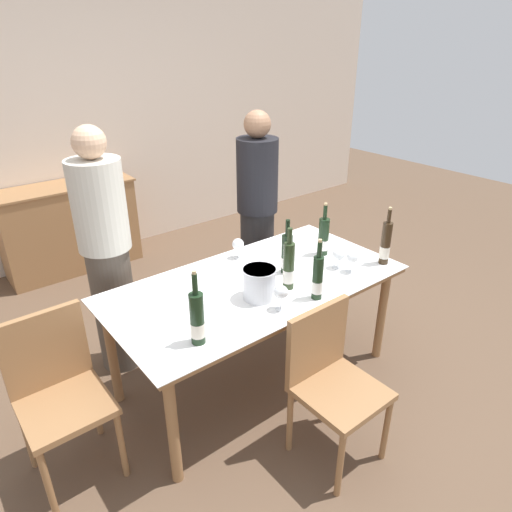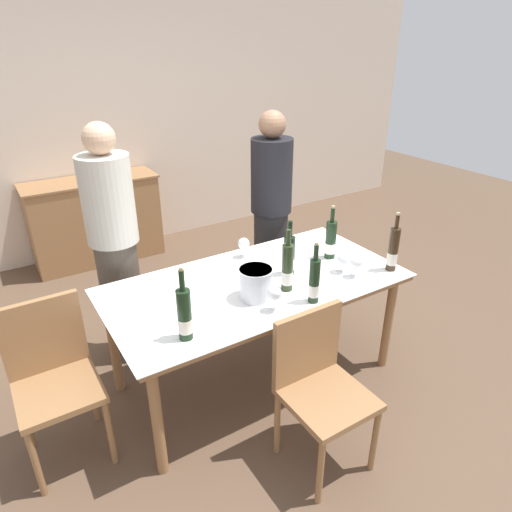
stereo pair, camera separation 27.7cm
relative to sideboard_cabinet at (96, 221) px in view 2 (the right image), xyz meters
The scene contains 19 objects.
ground_plane 2.51m from the sideboard_cabinet, 80.68° to the right, with size 12.00×12.00×0.00m, color brown.
back_wall 1.09m from the sideboard_cabinet, 35.97° to the left, with size 8.00×0.10×2.80m.
sideboard_cabinet is the anchor object (origin of this frame).
dining_table 2.48m from the sideboard_cabinet, 80.68° to the right, with size 1.87×0.95×0.75m.
ice_bucket 2.64m from the sideboard_cabinet, 83.49° to the right, with size 0.20×0.20×0.19m.
wine_bottle_0 2.70m from the sideboard_cabinet, 79.01° to the right, with size 0.07×0.07×0.39m.
wine_bottle_1 2.78m from the sideboard_cabinet, 94.46° to the right, with size 0.07×0.07×0.40m.
wine_bottle_2 2.65m from the sideboard_cabinet, 67.10° to the right, with size 0.07×0.07×0.38m.
wine_bottle_3 2.90m from the sideboard_cabinet, 78.78° to the right, with size 0.06×0.06×0.38m.
wine_bottle_4 2.57m from the sideboard_cabinet, 75.46° to the right, with size 0.07×0.07×0.36m.
wine_bottle_5 3.07m from the sideboard_cabinet, 65.90° to the right, with size 0.07×0.07×0.40m.
wine_glass_0 2.19m from the sideboard_cabinet, 76.09° to the right, with size 0.08×0.08×0.14m.
wine_glass_1 2.82m from the sideboard_cabinet, 83.57° to the right, with size 0.08×0.08×0.15m.
wine_glass_2 2.82m from the sideboard_cabinet, 70.24° to the right, with size 0.08×0.08×0.14m.
wine_glass_3 2.91m from the sideboard_cabinet, 70.35° to the right, with size 0.08×0.08×0.14m.
chair_left_end 2.49m from the sideboard_cabinet, 109.41° to the right, with size 0.42×0.42×0.91m.
chair_near_front 3.16m from the sideboard_cabinet, 83.79° to the right, with size 0.42×0.42×0.88m.
person_host 1.77m from the sideboard_cabinet, 98.51° to the right, with size 0.33×0.33×1.68m.
person_guest_left 1.99m from the sideboard_cabinet, 57.68° to the right, with size 0.33×0.33×1.64m.
Camera 2 is at (-1.33, -2.11, 2.14)m, focal length 32.00 mm.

